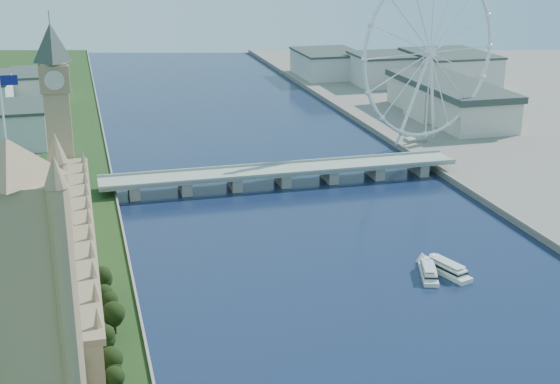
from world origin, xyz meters
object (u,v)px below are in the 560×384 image
object	(u,v)px
tour_boat_near	(428,276)
tour_boat_far	(446,274)
london_eye	(430,53)
victoria_tower	(25,304)

from	to	relation	value
tour_boat_near	tour_boat_far	bearing A→B (deg)	19.99
london_eye	tour_boat_near	xyz separation A→B (m)	(-91.59, -202.20, -67.52)
victoria_tower	tour_boat_near	distance (m)	198.10
victoria_tower	tour_boat_near	bearing A→B (deg)	30.92
victoria_tower	tour_boat_near	size ratio (longest dim) A/B	4.10
london_eye	tour_boat_near	distance (m)	232.01
victoria_tower	london_eye	world-z (taller)	london_eye
victoria_tower	tour_boat_far	bearing A→B (deg)	29.67
victoria_tower	tour_boat_far	xyz separation A→B (m)	(172.24, 98.14, -54.49)
victoria_tower	tour_boat_near	xyz separation A→B (m)	(163.39, 97.88, -54.49)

